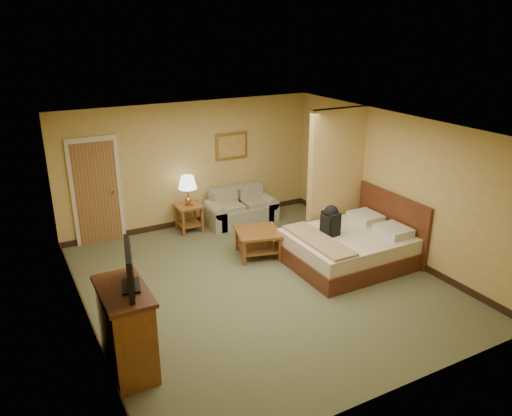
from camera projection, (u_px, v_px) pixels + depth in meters
floor at (260, 283)px, 8.29m from camera, size 6.00×6.00×0.00m
ceiling at (261, 128)px, 7.38m from camera, size 6.00×6.00×0.00m
back_wall at (191, 165)px, 10.31m from camera, size 5.50×0.02×2.60m
left_wall at (79, 244)px, 6.62m from camera, size 0.02×6.00×2.60m
right_wall at (393, 185)px, 9.06m from camera, size 0.02×6.00×2.60m
partition at (336, 176)px, 9.55m from camera, size 1.20×0.15×2.60m
door at (97, 192)px, 9.51m from camera, size 0.94×0.16×2.10m
baseboard at (194, 221)px, 10.74m from camera, size 5.50×0.02×0.12m
loveseat at (241, 211)px, 10.73m from camera, size 1.50×0.70×0.76m
side_table at (189, 214)px, 10.25m from camera, size 0.51×0.51×0.56m
table_lamp at (187, 183)px, 10.02m from camera, size 0.37×0.37×0.62m
coffee_table at (258, 238)px, 9.15m from camera, size 0.94×0.94×0.50m
wall_picture at (232, 146)px, 10.60m from camera, size 0.74×0.04×0.58m
dresser at (127, 329)px, 6.06m from camera, size 0.55×1.05×1.12m
tv at (129, 269)px, 5.83m from camera, size 0.28×0.83×0.51m
bed at (352, 246)px, 8.90m from camera, size 2.11×1.80×1.16m
backpack at (331, 219)px, 8.69m from camera, size 0.25×0.33×0.54m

